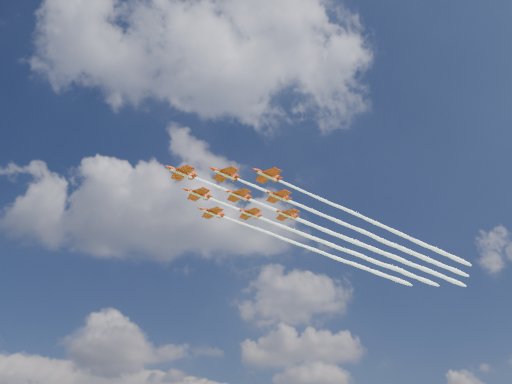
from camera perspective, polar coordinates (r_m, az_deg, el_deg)
jet_lead at (r=171.35m, az=7.16°, el=-4.02°), size 94.80×67.76×2.51m
jet_row2_port at (r=173.83m, az=11.12°, el=-4.07°), size 94.80×67.76×2.51m
jet_row2_starb at (r=182.16m, az=7.81°, el=-5.69°), size 94.80×67.76×2.51m
jet_row3_port at (r=177.12m, az=14.95°, el=-4.10°), size 94.80×67.76×2.51m
jet_row3_centre at (r=184.76m, az=11.54°, el=-5.71°), size 94.80×67.76×2.51m
jet_row3_starb at (r=193.12m, az=8.40°, el=-7.18°), size 94.80×67.76×2.51m
jet_row4_port at (r=188.11m, az=15.14°, el=-5.71°), size 94.80×67.76×2.51m
jet_row4_starb at (r=195.83m, az=11.91°, el=-7.18°), size 94.80×67.76×2.51m
jet_tail at (r=199.23m, az=15.32°, el=-7.15°), size 94.80×67.76×2.51m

